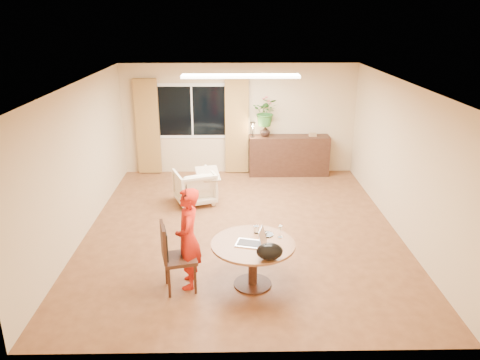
# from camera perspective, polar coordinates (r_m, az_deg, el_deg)

# --- Properties ---
(floor) EXTENTS (6.50, 6.50, 0.00)m
(floor) POSITION_cam_1_polar(r_m,az_deg,el_deg) (8.49, 0.21, -5.97)
(floor) COLOR brown
(floor) RESTS_ON ground
(ceiling) EXTENTS (6.50, 6.50, 0.00)m
(ceiling) POSITION_cam_1_polar(r_m,az_deg,el_deg) (7.72, 0.24, 11.69)
(ceiling) COLOR white
(ceiling) RESTS_ON wall_back
(wall_back) EXTENTS (5.50, 0.00, 5.50)m
(wall_back) POSITION_cam_1_polar(r_m,az_deg,el_deg) (11.15, -0.14, 7.42)
(wall_back) COLOR #D5B88A
(wall_back) RESTS_ON floor
(wall_left) EXTENTS (0.00, 6.50, 6.50)m
(wall_left) POSITION_cam_1_polar(r_m,az_deg,el_deg) (8.41, -18.87, 2.21)
(wall_left) COLOR #D5B88A
(wall_left) RESTS_ON floor
(wall_right) EXTENTS (0.00, 6.50, 6.50)m
(wall_right) POSITION_cam_1_polar(r_m,az_deg,el_deg) (8.52, 19.07, 2.41)
(wall_right) COLOR #D5B88A
(wall_right) RESTS_ON floor
(window) EXTENTS (1.70, 0.03, 1.30)m
(window) POSITION_cam_1_polar(r_m,az_deg,el_deg) (11.13, -5.87, 8.34)
(window) COLOR white
(window) RESTS_ON wall_back
(curtain_left) EXTENTS (0.55, 0.08, 2.25)m
(curtain_left) POSITION_cam_1_polar(r_m,az_deg,el_deg) (11.27, -11.20, 6.36)
(curtain_left) COLOR olive
(curtain_left) RESTS_ON wall_back
(curtain_right) EXTENTS (0.55, 0.08, 2.25)m
(curtain_right) POSITION_cam_1_polar(r_m,az_deg,el_deg) (11.09, -0.39, 6.53)
(curtain_right) COLOR olive
(curtain_right) RESTS_ON wall_back
(ceiling_panel) EXTENTS (2.20, 0.35, 0.05)m
(ceiling_panel) POSITION_cam_1_polar(r_m,az_deg,el_deg) (8.91, 0.06, 12.55)
(ceiling_panel) COLOR white
(ceiling_panel) RESTS_ON ceiling
(dining_table) EXTENTS (1.18, 1.18, 0.67)m
(dining_table) POSITION_cam_1_polar(r_m,az_deg,el_deg) (6.61, 1.59, -8.78)
(dining_table) COLOR brown
(dining_table) RESTS_ON floor
(dining_chair) EXTENTS (0.57, 0.54, 1.01)m
(dining_chair) POSITION_cam_1_polar(r_m,az_deg,el_deg) (6.59, -7.36, -9.26)
(dining_chair) COLOR black
(dining_chair) RESTS_ON floor
(child) EXTENTS (0.55, 0.37, 1.47)m
(child) POSITION_cam_1_polar(r_m,az_deg,el_deg) (6.56, -6.34, -7.09)
(child) COLOR red
(child) RESTS_ON floor
(laptop) EXTENTS (0.45, 0.35, 0.26)m
(laptop) POSITION_cam_1_polar(r_m,az_deg,el_deg) (6.45, 1.20, -6.79)
(laptop) COLOR #B7B7BC
(laptop) RESTS_ON dining_table
(tumbler) EXTENTS (0.09, 0.09, 0.11)m
(tumbler) POSITION_cam_1_polar(r_m,az_deg,el_deg) (6.80, 2.01, -6.06)
(tumbler) COLOR white
(tumbler) RESTS_ON dining_table
(wine_glass) EXTENTS (0.07, 0.07, 0.18)m
(wine_glass) POSITION_cam_1_polar(r_m,az_deg,el_deg) (6.68, 4.92, -6.27)
(wine_glass) COLOR white
(wine_glass) RESTS_ON dining_table
(pot_lid) EXTENTS (0.25, 0.25, 0.03)m
(pot_lid) POSITION_cam_1_polar(r_m,az_deg,el_deg) (6.76, 3.23, -6.59)
(pot_lid) COLOR white
(pot_lid) RESTS_ON dining_table
(handbag) EXTENTS (0.39, 0.29, 0.23)m
(handbag) POSITION_cam_1_polar(r_m,az_deg,el_deg) (6.09, 3.63, -8.69)
(handbag) COLOR black
(handbag) RESTS_ON dining_table
(armchair) EXTENTS (0.96, 0.98, 0.70)m
(armchair) POSITION_cam_1_polar(r_m,az_deg,el_deg) (9.53, -5.54, -0.82)
(armchair) COLOR beige
(armchair) RESTS_ON floor
(throw) EXTENTS (0.55, 0.63, 0.03)m
(throw) POSITION_cam_1_polar(r_m,az_deg,el_deg) (9.37, -3.98, 1.22)
(throw) COLOR beige
(throw) RESTS_ON armchair
(sideboard) EXTENTS (1.88, 0.46, 0.94)m
(sideboard) POSITION_cam_1_polar(r_m,az_deg,el_deg) (11.21, 5.97, 3.00)
(sideboard) COLOR black
(sideboard) RESTS_ON floor
(vase) EXTENTS (0.30, 0.30, 0.25)m
(vase) POSITION_cam_1_polar(r_m,az_deg,el_deg) (11.00, 3.08, 5.97)
(vase) COLOR black
(vase) RESTS_ON sideboard
(bouquet) EXTENTS (0.68, 0.61, 0.66)m
(bouquet) POSITION_cam_1_polar(r_m,az_deg,el_deg) (10.90, 3.20, 8.28)
(bouquet) COLOR #2E6325
(bouquet) RESTS_ON vase
(book_stack) EXTENTS (0.20, 0.17, 0.07)m
(book_stack) POSITION_cam_1_polar(r_m,az_deg,el_deg) (11.15, 8.86, 5.49)
(book_stack) COLOR #866244
(book_stack) RESTS_ON sideboard
(desk_lamp) EXTENTS (0.18, 0.18, 0.37)m
(desk_lamp) POSITION_cam_1_polar(r_m,az_deg,el_deg) (10.92, 1.55, 6.20)
(desk_lamp) COLOR black
(desk_lamp) RESTS_ON sideboard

